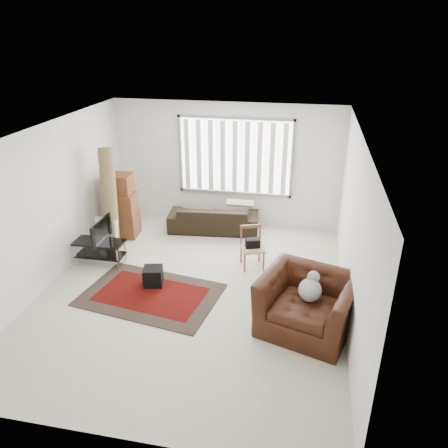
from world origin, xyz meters
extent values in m
plane|color=beige|center=(0.00, 0.00, 0.00)|extent=(6.00, 6.00, 0.00)
cube|color=white|center=(0.00, 0.00, 2.70)|extent=(5.00, 6.00, 0.02)
cube|color=white|center=(0.00, 3.00, 1.35)|extent=(5.00, 0.02, 2.70)
cube|color=white|center=(0.00, -3.00, 1.35)|extent=(5.00, 0.02, 2.70)
cube|color=white|center=(-2.50, 0.00, 1.35)|extent=(0.02, 6.00, 2.70)
cube|color=white|center=(2.50, 0.00, 1.35)|extent=(0.02, 6.00, 2.70)
cube|color=white|center=(0.20, 2.98, 1.55)|extent=(2.40, 0.01, 1.60)
cube|color=gray|center=(0.20, 2.96, 1.55)|extent=(2.52, 0.06, 1.72)
cube|color=white|center=(0.20, 2.92, 1.55)|extent=(2.40, 0.02, 1.55)
cube|color=black|center=(-0.66, -0.27, 0.01)|extent=(2.43, 1.81, 0.02)
cube|color=#490906|center=(-0.66, -0.27, 0.02)|extent=(1.90, 1.28, 0.00)
cube|color=black|center=(-1.95, 0.57, 0.45)|extent=(0.94, 0.42, 0.04)
cube|color=black|center=(-1.95, 0.57, 0.19)|extent=(0.90, 0.39, 0.03)
cylinder|color=#B2B2B7|center=(-2.37, 0.40, 0.23)|extent=(0.03, 0.03, 0.47)
cylinder|color=#B2B2B7|center=(-1.53, 0.40, 0.23)|extent=(0.03, 0.03, 0.47)
cylinder|color=#B2B2B7|center=(-2.37, 0.75, 0.23)|extent=(0.03, 0.03, 0.47)
cylinder|color=#B2B2B7|center=(-1.53, 0.75, 0.23)|extent=(0.03, 0.03, 0.47)
imported|color=black|center=(-1.95, 0.57, 0.69)|extent=(0.10, 0.76, 0.44)
cube|color=black|center=(-0.72, 0.04, 0.18)|extent=(0.38, 0.38, 0.32)
cube|color=brown|center=(-1.99, 1.83, 0.25)|extent=(0.58, 0.53, 0.50)
cube|color=brown|center=(-1.97, 1.80, 0.73)|extent=(0.53, 0.48, 0.45)
cube|color=brown|center=(-2.01, 1.85, 1.16)|extent=(0.48, 0.48, 0.40)
cube|color=silver|center=(-2.10, 1.19, 0.32)|extent=(0.53, 0.26, 0.64)
cylinder|color=brown|center=(-2.03, 1.34, 1.01)|extent=(0.45, 0.70, 2.03)
imported|color=black|center=(-0.18, 2.45, 0.37)|extent=(2.02, 1.03, 0.75)
cube|color=#967B62|center=(0.88, 1.01, 0.39)|extent=(0.54, 0.54, 0.05)
cylinder|color=brown|center=(0.77, 0.78, 0.20)|extent=(0.04, 0.04, 0.39)
cylinder|color=brown|center=(1.10, 0.90, 0.20)|extent=(0.04, 0.04, 0.39)
cylinder|color=brown|center=(0.65, 1.11, 0.20)|extent=(0.04, 0.04, 0.39)
cylinder|color=brown|center=(0.99, 1.23, 0.20)|extent=(0.04, 0.04, 0.39)
cube|color=brown|center=(0.82, 1.18, 0.75)|extent=(0.39, 0.17, 0.06)
cube|color=brown|center=(0.65, 1.12, 0.59)|extent=(0.05, 0.05, 0.39)
cube|color=brown|center=(0.98, 1.24, 0.59)|extent=(0.05, 0.05, 0.39)
cube|color=black|center=(0.88, 1.01, 0.50)|extent=(0.30, 0.23, 0.17)
imported|color=#35160A|center=(1.92, -0.65, 0.49)|extent=(1.62, 1.51, 0.99)
ellipsoid|color=#59595B|center=(1.92, -0.65, 0.64)|extent=(0.37, 0.42, 0.24)
sphere|color=#59595B|center=(1.97, -0.47, 0.79)|extent=(0.19, 0.19, 0.19)
camera|label=1|loc=(1.76, -6.09, 4.15)|focal=35.00mm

